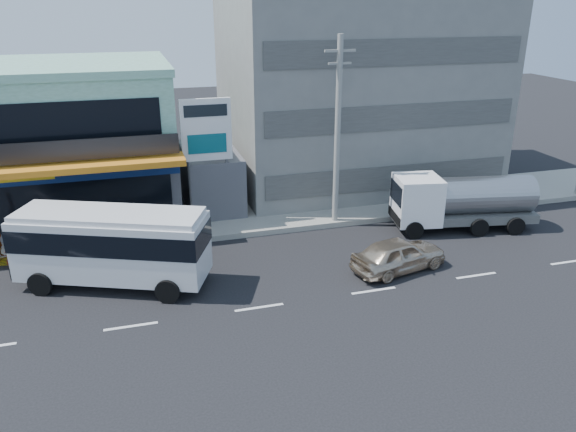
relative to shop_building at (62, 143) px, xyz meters
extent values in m
plane|color=black|center=(8.00, -13.95, -4.00)|extent=(120.00, 120.00, 0.00)
cube|color=gray|center=(13.00, -4.45, -3.85)|extent=(70.00, 5.00, 0.30)
cube|color=#49494E|center=(0.00, 0.05, -2.00)|extent=(12.00, 10.00, 4.00)
cube|color=#99D9C6|center=(0.00, 0.05, 2.00)|extent=(12.00, 10.00, 4.00)
cube|color=orange|center=(0.00, -5.75, 0.15)|extent=(12.40, 1.80, 0.30)
cube|color=navy|center=(0.00, -5.00, -0.40)|extent=(12.00, 0.12, 0.80)
cube|color=black|center=(0.00, -4.97, -1.90)|extent=(11.00, 0.06, 2.60)
cube|color=gray|center=(18.00, 1.05, 3.00)|extent=(16.00, 12.00, 14.00)
cube|color=#49494E|center=(8.00, -1.95, -2.25)|extent=(3.00, 6.00, 3.50)
cylinder|color=slate|center=(8.00, -2.95, -0.42)|extent=(1.50, 1.50, 0.15)
cylinder|color=gray|center=(6.50, -4.75, -0.75)|extent=(0.16, 0.16, 6.50)
cylinder|color=gray|center=(8.50, -4.75, -0.75)|extent=(0.16, 0.16, 6.50)
cube|color=white|center=(7.50, -4.75, 1.30)|extent=(2.60, 0.18, 3.20)
cylinder|color=#999993|center=(14.00, -6.55, 1.00)|extent=(0.30, 0.30, 10.00)
cube|color=#999993|center=(14.00, -6.55, 5.20)|extent=(1.60, 0.12, 0.12)
cube|color=#999993|center=(14.00, -6.55, 4.60)|extent=(1.20, 0.10, 0.10)
cube|color=silver|center=(2.50, -10.29, -2.18)|extent=(8.32, 5.38, 2.62)
cube|color=black|center=(2.50, -10.29, -1.66)|extent=(8.39, 5.46, 0.97)
cube|color=silver|center=(2.50, -10.29, -0.75)|extent=(8.02, 5.09, 0.23)
cylinder|color=black|center=(-0.50, -10.40, -3.48)|extent=(1.07, 0.69, 1.02)
cylinder|color=black|center=(0.46, -8.08, -3.48)|extent=(1.07, 0.69, 1.02)
cylinder|color=black|center=(4.54, -12.50, -3.48)|extent=(1.07, 0.69, 1.02)
cylinder|color=black|center=(5.51, -10.19, -3.48)|extent=(1.07, 0.69, 1.02)
imported|color=beige|center=(14.87, -12.44, -3.23)|extent=(4.82, 2.79, 1.54)
cube|color=white|center=(17.84, -8.42, -2.26)|extent=(2.62, 2.62, 2.44)
cube|color=#595956|center=(20.43, -8.89, -3.24)|extent=(7.77, 3.38, 0.47)
cylinder|color=gray|center=(21.35, -9.06, -2.12)|extent=(5.53, 2.88, 1.97)
cylinder|color=black|center=(17.28, -9.42, -3.53)|extent=(0.98, 0.45, 0.94)
cylinder|color=black|center=(17.66, -7.29, -3.53)|extent=(0.98, 0.45, 0.94)
cylinder|color=black|center=(20.70, -10.04, -3.53)|extent=(0.98, 0.45, 0.94)
cylinder|color=black|center=(21.08, -7.91, -3.53)|extent=(0.98, 0.45, 0.94)
cylinder|color=black|center=(22.64, -10.39, -3.53)|extent=(0.98, 0.45, 0.94)
cylinder|color=black|center=(23.03, -8.27, -3.53)|extent=(0.98, 0.45, 0.94)
imported|color=#611A0D|center=(-2.59, -7.15, -3.54)|extent=(1.82, 1.20, 0.91)
camera|label=1|loc=(3.66, -33.15, 7.65)|focal=35.00mm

